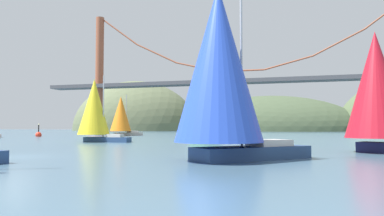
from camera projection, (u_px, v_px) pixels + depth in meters
The scene contains 11 objects.
ground_plane at pixel (15, 157), 22.66m from camera, with size 360.00×360.00×0.00m, color #426075.
headland_left at pixel (135, 131), 167.44m from camera, with size 58.74×44.00×45.22m, color #5B6647.
headland_center at pixel (268, 131), 150.79m from camera, with size 75.14×44.00×28.98m, color #425138.
suspension_bridge at pixel (241, 76), 114.69m from camera, with size 135.95×6.00×40.61m.
sailboat_scarlet_sail at pixel (97, 113), 83.78m from camera, with size 5.11×7.95×9.67m.
sailboat_orange_sail at pixel (121, 115), 73.97m from camera, with size 6.04×7.66×8.40m.
sailboat_blue_spinnaker at pixel (221, 68), 20.15m from camera, with size 8.34×8.42×10.43m.
sailboat_yellow_sail at pixel (95, 108), 44.37m from camera, with size 6.61×3.88×8.04m.
sailboat_crimson_sail at pixel (378, 88), 26.41m from camera, with size 8.20×6.73×9.46m.
sailboat_green_sail at pixel (207, 104), 47.30m from camera, with size 9.54×6.48×10.92m.
channel_buoy at pixel (39, 135), 68.26m from camera, with size 1.10×1.10×2.64m.
Camera 1 is at (16.86, -18.84, 1.88)m, focal length 34.30 mm.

